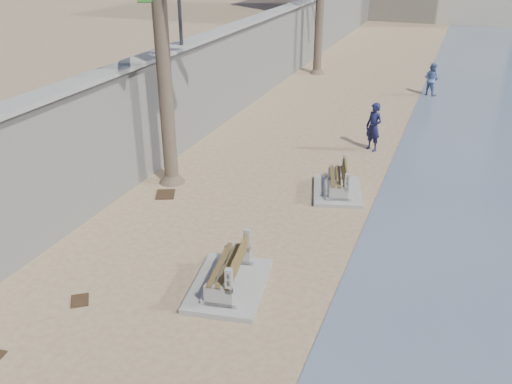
% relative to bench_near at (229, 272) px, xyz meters
% --- Properties ---
extents(seawall, '(0.45, 70.00, 3.50)m').
position_rel_bench_near_xyz_m(seawall, '(-4.99, 15.36, 1.34)').
color(seawall, gray).
rests_on(seawall, ground_plane).
extents(wall_cap, '(0.80, 70.00, 0.12)m').
position_rel_bench_near_xyz_m(wall_cap, '(-4.99, 15.36, 3.14)').
color(wall_cap, gray).
rests_on(wall_cap, seawall).
extents(bench_near, '(1.86, 2.44, 0.93)m').
position_rel_bench_near_xyz_m(bench_near, '(0.00, 0.00, 0.00)').
color(bench_near, gray).
rests_on(bench_near, ground_plane).
extents(bench_far, '(1.88, 2.33, 0.85)m').
position_rel_bench_near_xyz_m(bench_far, '(1.07, 5.54, -0.04)').
color(bench_far, gray).
rests_on(bench_far, ground_plane).
extents(person_a, '(0.86, 0.78, 1.97)m').
position_rel_bench_near_xyz_m(person_a, '(1.37, 9.45, 0.58)').
color(person_a, '#141538').
rests_on(person_a, ground_plane).
extents(person_b, '(1.01, 0.93, 1.70)m').
position_rel_bench_near_xyz_m(person_b, '(2.61, 17.80, 0.44)').
color(person_b, '#476093').
rests_on(person_b, ground_plane).
extents(debris_c, '(0.76, 0.83, 0.03)m').
position_rel_bench_near_xyz_m(debris_c, '(-3.62, 3.57, -0.39)').
color(debris_c, '#382616').
rests_on(debris_c, ground_plane).
extents(debris_d, '(0.55, 0.57, 0.03)m').
position_rel_bench_near_xyz_m(debris_d, '(-2.71, -1.57, -0.39)').
color(debris_d, '#382616').
rests_on(debris_d, ground_plane).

